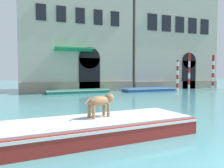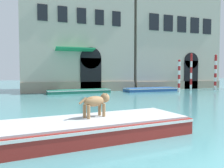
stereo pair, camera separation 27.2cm
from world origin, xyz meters
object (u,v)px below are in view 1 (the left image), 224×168
at_px(boat_foreground, 88,128).
at_px(mooring_pole_2, 213,72).
at_px(mooring_pole_1, 189,72).
at_px(mooring_pole_0, 177,76).
at_px(boat_moored_far, 149,89).
at_px(boat_moored_near_palazzo, 78,91).
at_px(dog_on_deck, 101,101).

distance_m(boat_foreground, mooring_pole_2, 22.98).
bearing_deg(mooring_pole_1, mooring_pole_0, -152.63).
distance_m(boat_moored_far, mooring_pole_2, 8.41).
bearing_deg(mooring_pole_0, boat_moored_far, 140.68).
bearing_deg(mooring_pole_1, boat_moored_near_palazzo, 176.27).
distance_m(boat_moored_near_palazzo, mooring_pole_0, 10.29).
distance_m(boat_foreground, mooring_pole_1, 20.52).
height_order(boat_foreground, dog_on_deck, dog_on_deck).
xyz_separation_m(boat_moored_near_palazzo, mooring_pole_0, (9.95, -2.15, 1.50)).
bearing_deg(boat_moored_near_palazzo, mooring_pole_0, -15.24).
bearing_deg(boat_moored_near_palazzo, dog_on_deck, -101.45).
distance_m(boat_moored_near_palazzo, boat_moored_far, 7.67).
height_order(boat_moored_near_palazzo, mooring_pole_2, mooring_pole_2).
bearing_deg(dog_on_deck, mooring_pole_1, 22.03).
height_order(boat_foreground, mooring_pole_0, mooring_pole_0).
bearing_deg(boat_foreground, mooring_pole_1, 36.90).
height_order(dog_on_deck, boat_moored_near_palazzo, dog_on_deck).
relative_size(boat_moored_far, mooring_pole_2, 1.39).
distance_m(dog_on_deck, boat_moored_far, 17.10).
bearing_deg(mooring_pole_1, boat_foreground, -137.77).
bearing_deg(mooring_pole_0, mooring_pole_1, 27.37).
relative_size(boat_moored_far, mooring_pole_1, 1.37).
distance_m(mooring_pole_1, mooring_pole_2, 3.32).
relative_size(dog_on_deck, boat_moored_near_palazzo, 0.18).
xyz_separation_m(mooring_pole_1, mooring_pole_2, (3.31, -0.16, -0.01)).
distance_m(mooring_pole_0, mooring_pole_1, 2.93).
distance_m(dog_on_deck, mooring_pole_2, 22.37).
height_order(boat_moored_far, mooring_pole_1, mooring_pole_1).
relative_size(boat_foreground, boat_moored_far, 1.22).
bearing_deg(mooring_pole_2, dog_on_deck, -143.44).
xyz_separation_m(boat_moored_far, mooring_pole_2, (8.17, -0.69, 1.88)).
xyz_separation_m(boat_moored_near_palazzo, boat_moored_far, (7.66, -0.28, 0.01)).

